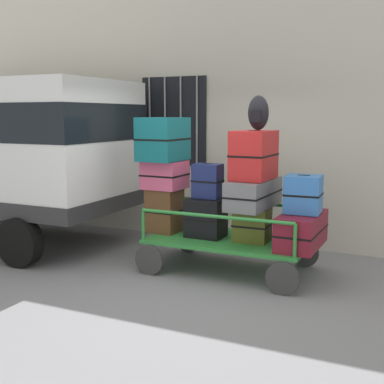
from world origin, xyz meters
TOP-DOWN VIEW (x-y plane):
  - ground_plane at (0.00, 0.00)m, footprint 40.00×40.00m
  - building_wall at (-0.01, 2.24)m, footprint 12.00×0.38m
  - luggage_cart at (0.26, 0.56)m, footprint 2.20×1.27m
  - cart_railing at (0.26, 0.56)m, footprint 2.09×1.13m
  - suitcase_left_bottom at (-0.73, 0.55)m, footprint 0.46×0.44m
  - suitcase_left_middle at (-0.73, 0.57)m, footprint 0.56×0.54m
  - suitcase_left_top at (-0.73, 0.53)m, footprint 0.55×0.71m
  - suitcase_midleft_bottom at (-0.07, 0.52)m, footprint 0.52×0.42m
  - suitcase_midleft_middle at (-0.07, 0.58)m, footprint 0.39×0.29m
  - suitcase_center_bottom at (0.58, 0.55)m, footprint 0.46×0.40m
  - suitcase_center_middle at (0.58, 0.59)m, footprint 0.51×1.06m
  - suitcase_center_top at (0.58, 0.57)m, footprint 0.49×0.72m
  - suitcase_midright_bottom at (1.24, 0.54)m, footprint 0.50×1.00m
  - suitcase_midright_middle at (1.24, 0.58)m, footprint 0.46×0.41m
  - backpack at (0.62, 0.58)m, footprint 0.27×0.22m

SIDE VIEW (x-z plane):
  - ground_plane at x=0.00m, z-range 0.00..0.00m
  - luggage_cart at x=0.26m, z-range 0.15..0.60m
  - suitcase_midright_bottom at x=1.24m, z-range 0.45..0.88m
  - suitcase_center_bottom at x=0.58m, z-range 0.45..0.90m
  - suitcase_midleft_bottom at x=-0.07m, z-range 0.45..0.98m
  - suitcase_left_bottom at x=-0.73m, z-range 0.45..1.07m
  - cart_railing at x=0.26m, z-range 0.59..1.01m
  - suitcase_center_middle at x=0.58m, z-range 0.90..1.28m
  - suitcase_midright_middle at x=1.24m, z-range 0.88..1.37m
  - suitcase_midleft_middle at x=-0.07m, z-range 0.98..1.46m
  - suitcase_left_middle at x=-0.73m, z-range 1.07..1.47m
  - suitcase_center_top at x=0.58m, z-range 1.28..1.91m
  - suitcase_left_top at x=-0.73m, z-range 1.47..2.08m
  - backpack at x=0.62m, z-range 1.91..2.35m
  - building_wall at x=-0.01m, z-range 0.00..5.00m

